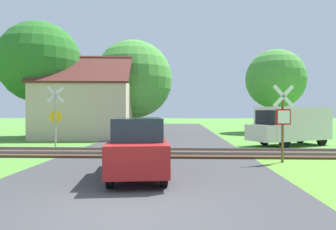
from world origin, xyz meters
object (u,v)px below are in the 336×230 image
Objects in this scene: tree_left at (40,63)px; mail_truck at (291,124)px; house at (86,109)px; tree_center at (133,79)px; crossing_sign_far at (55,114)px; stop_sign_near at (283,119)px; tree_far at (275,79)px; parked_car at (138,147)px.

mail_truck is at bearing -15.16° from tree_left.
tree_center reaches higher than house.
tree_center is at bearing 43.43° from house.
crossing_sign_far is 8.65m from tree_left.
house reaches higher than stop_sign_near.
stop_sign_near is 0.39× the size of tree_far.
tree_far reaches higher than house.
tree_center is (-13.00, -2.56, -0.22)m from tree_far.
tree_left reaches higher than crossing_sign_far.
stop_sign_near is at bearing 130.81° from mail_truck.
tree_center is at bearing -72.58° from stop_sign_near.
house is 4.90m from tree_left.
tree_far is 11.75m from mail_truck.
stop_sign_near is 0.72× the size of parked_car.
tree_left reaches higher than stop_sign_near.
mail_truck is (10.48, -8.28, -3.53)m from tree_center.
crossing_sign_far is 0.43× the size of tree_far.
house is 14.74m from parked_car.
parked_car is at bearing 111.37° from mail_truck.
house is 0.85× the size of tree_left.
mail_truck is at bearing 40.98° from parked_car.
tree_left is (-14.53, 10.55, 3.97)m from stop_sign_near.
house is 0.91× the size of tree_center.
tree_far is at bearing 55.20° from parked_car.
stop_sign_near is at bearing -36.04° from crossing_sign_far.
tree_far is (4.99, 16.79, 3.30)m from stop_sign_near.
tree_center reaches higher than crossing_sign_far.
house is at bearing 78.71° from crossing_sign_far.
tree_center is 17.50m from parked_car.
tree_center is (3.09, 3.38, 2.59)m from house.
tree_left is 16.80m from parked_car.
tree_far is 13.26m from tree_center.
tree_far is 0.95× the size of tree_center.
crossing_sign_far is 0.41× the size of tree_center.
tree_center reaches higher than parked_car.
tree_left is 1.07× the size of tree_center.
mail_truck is (-2.52, -10.85, -3.75)m from tree_far.
crossing_sign_far is at bearing 72.38° from mail_truck.
house reaches higher than mail_truck.
tree_left reaches higher than tree_far.
tree_left reaches higher than mail_truck.
house is 5.26m from tree_center.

